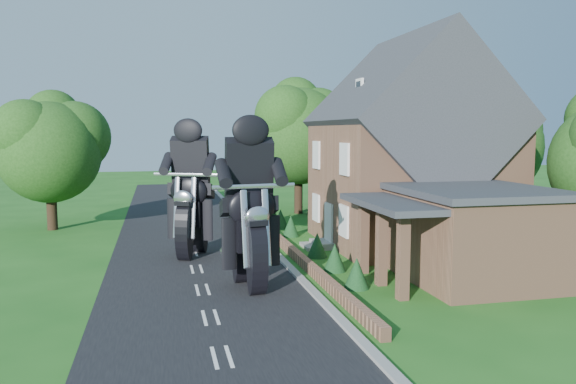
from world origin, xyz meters
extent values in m
plane|color=#1D5618|center=(0.00, 0.00, 0.00)|extent=(120.00, 120.00, 0.00)
cube|color=black|center=(0.00, 0.00, 0.01)|extent=(7.00, 80.00, 0.02)
cube|color=gray|center=(3.65, 0.00, 0.06)|extent=(0.30, 80.00, 0.12)
cube|color=#9A6A4E|center=(4.30, 5.00, 0.20)|extent=(0.30, 22.00, 0.40)
cube|color=#9A6A4E|center=(10.50, 6.00, 3.00)|extent=(8.00, 8.00, 6.00)
cube|color=#2A2D32|center=(10.50, 6.00, 6.00)|extent=(8.48, 8.64, 8.48)
cube|color=#9A6A4E|center=(12.50, 6.00, 9.20)|extent=(0.60, 0.90, 1.60)
cube|color=white|center=(7.90, 6.00, 7.50)|extent=(0.12, 0.80, 0.90)
cube|color=black|center=(7.84, 6.00, 7.50)|extent=(0.04, 0.55, 0.65)
cube|color=white|center=(6.44, 6.00, 1.05)|extent=(0.10, 1.10, 2.10)
cube|color=gray|center=(6.10, 6.00, 0.15)|extent=(0.80, 1.60, 0.30)
cube|color=gray|center=(5.60, 6.00, 0.07)|extent=(0.80, 1.60, 0.15)
cube|color=white|center=(6.44, 3.80, 1.60)|extent=(0.10, 1.10, 1.40)
cube|color=black|center=(6.42, 3.80, 1.60)|extent=(0.04, 0.92, 1.22)
cube|color=white|center=(6.44, 8.20, 1.60)|extent=(0.10, 1.10, 1.40)
cube|color=black|center=(6.42, 8.20, 1.60)|extent=(0.04, 0.92, 1.22)
cube|color=white|center=(6.44, 3.80, 4.30)|extent=(0.10, 1.10, 1.40)
cube|color=black|center=(6.42, 3.80, 4.30)|extent=(0.04, 0.92, 1.22)
cube|color=white|center=(6.44, 8.20, 4.30)|extent=(0.10, 1.10, 1.40)
cube|color=black|center=(6.42, 8.20, 4.30)|extent=(0.04, 0.92, 1.22)
cube|color=#9A6A4E|center=(10.00, -0.80, 1.60)|extent=(5.00, 5.60, 3.20)
cube|color=#2A2D32|center=(10.00, -0.80, 3.32)|extent=(5.30, 5.94, 0.24)
cube|color=#2A2D32|center=(6.90, -0.80, 2.95)|extent=(2.60, 5.32, 0.22)
cube|color=#9A6A4E|center=(6.30, -2.60, 1.40)|extent=(0.35, 0.35, 2.80)
cube|color=#9A6A4E|center=(6.30, -0.80, 1.40)|extent=(0.35, 0.35, 2.80)
cube|color=#9A6A4E|center=(6.30, 1.00, 1.40)|extent=(0.35, 0.35, 2.80)
cylinder|color=black|center=(16.50, 8.50, 1.50)|extent=(0.56, 0.56, 3.00)
sphere|color=#1A4012|center=(16.50, 8.50, 4.65)|extent=(6.00, 6.00, 6.00)
sphere|color=#1A4012|center=(17.85, 9.10, 5.55)|extent=(4.32, 4.32, 4.32)
sphere|color=#1A4012|center=(15.45, 7.60, 5.85)|extent=(3.72, 3.72, 3.72)
sphere|color=#1A4012|center=(16.60, 9.70, 6.75)|extent=(3.30, 3.30, 3.30)
cylinder|color=black|center=(14.00, 16.00, 1.80)|extent=(0.56, 0.56, 3.60)
sphere|color=#1A4012|center=(14.00, 16.00, 5.58)|extent=(7.20, 7.20, 7.20)
sphere|color=#1A4012|center=(15.62, 16.72, 6.66)|extent=(5.18, 5.18, 5.18)
sphere|color=#1A4012|center=(12.74, 14.92, 7.02)|extent=(4.46, 4.46, 4.46)
sphere|color=#1A4012|center=(14.10, 17.44, 8.10)|extent=(3.96, 3.96, 3.96)
cylinder|color=black|center=(8.00, 17.00, 1.70)|extent=(0.56, 0.56, 3.40)
sphere|color=#1A4012|center=(8.00, 17.00, 5.16)|extent=(6.40, 6.40, 6.40)
sphere|color=#1A4012|center=(9.44, 17.64, 6.12)|extent=(4.61, 4.61, 4.61)
sphere|color=#1A4012|center=(6.88, 16.04, 6.44)|extent=(3.97, 3.97, 3.97)
sphere|color=#1A4012|center=(8.10, 18.28, 7.40)|extent=(3.52, 3.52, 3.52)
cylinder|color=black|center=(-7.00, 14.00, 1.40)|extent=(0.56, 0.56, 2.80)
sphere|color=#1A4012|center=(-7.00, 14.00, 4.34)|extent=(5.60, 5.60, 5.60)
sphere|color=#1A4012|center=(-5.74, 14.56, 5.18)|extent=(4.03, 4.03, 4.03)
sphere|color=#1A4012|center=(-7.98, 13.16, 5.46)|extent=(3.47, 3.47, 3.47)
sphere|color=#1A4012|center=(-6.90, 15.12, 6.30)|extent=(3.08, 3.08, 3.08)
cone|color=#103316|center=(5.30, -1.00, 0.55)|extent=(0.90, 0.90, 1.10)
cone|color=#103316|center=(5.30, 1.50, 0.55)|extent=(0.90, 0.90, 1.10)
cone|color=#103316|center=(5.30, 4.00, 0.55)|extent=(0.90, 0.90, 1.10)
cone|color=#103316|center=(5.30, 9.00, 0.55)|extent=(0.90, 0.90, 1.10)
cone|color=#103316|center=(5.30, 11.50, 0.55)|extent=(0.90, 0.90, 1.10)
cone|color=#103316|center=(5.30, 14.00, 0.55)|extent=(0.90, 0.90, 1.10)
camera|label=1|loc=(-1.41, -19.20, 5.52)|focal=35.00mm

